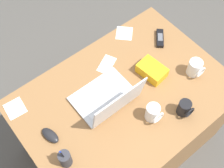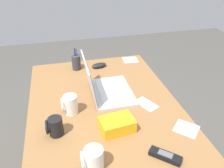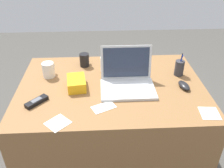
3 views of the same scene
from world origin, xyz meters
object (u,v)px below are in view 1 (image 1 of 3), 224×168
object	(u,v)px
laptop	(108,99)
coffee_mug_spare	(184,108)
computer_mouse	(50,135)
pen_holder	(65,159)
cordless_phone	(160,38)
coffee_mug_white	(195,68)
snack_bag	(152,70)
coffee_mug_tall	(153,113)

from	to	relation	value
laptop	coffee_mug_spare	size ratio (longest dim) A/B	3.52
computer_mouse	pen_holder	world-z (taller)	pen_holder
cordless_phone	pen_holder	xyz separation A→B (m)	(0.93, 0.29, 0.04)
coffee_mug_white	snack_bag	size ratio (longest dim) A/B	0.62
laptop	snack_bag	bearing A→B (deg)	178.43
coffee_mug_spare	coffee_mug_white	bearing A→B (deg)	-148.71
coffee_mug_white	cordless_phone	world-z (taller)	coffee_mug_white
coffee_mug_spare	pen_holder	world-z (taller)	pen_holder
laptop	coffee_mug_tall	bearing A→B (deg)	120.50
cordless_phone	coffee_mug_tall	bearing A→B (deg)	41.92
computer_mouse	snack_bag	xyz separation A→B (m)	(-0.70, 0.04, 0.02)
coffee_mug_white	coffee_mug_spare	distance (m)	0.28
coffee_mug_white	pen_holder	xyz separation A→B (m)	(0.91, -0.03, 0.00)
coffee_mug_white	cordless_phone	xyz separation A→B (m)	(-0.02, -0.32, -0.04)
cordless_phone	snack_bag	distance (m)	0.28
computer_mouse	coffee_mug_white	bearing A→B (deg)	156.39
cordless_phone	computer_mouse	bearing A→B (deg)	7.44
coffee_mug_white	cordless_phone	bearing A→B (deg)	-94.20
pen_holder	cordless_phone	bearing A→B (deg)	-162.84
pen_holder	snack_bag	bearing A→B (deg)	-169.87
coffee_mug_tall	pen_holder	size ratio (longest dim) A/B	0.66
laptop	coffee_mug_white	size ratio (longest dim) A/B	3.30
computer_mouse	coffee_mug_white	distance (m)	0.92
coffee_mug_tall	pen_holder	distance (m)	0.52
pen_holder	snack_bag	distance (m)	0.72
laptop	cordless_phone	size ratio (longest dim) A/B	2.55
coffee_mug_tall	cordless_phone	size ratio (longest dim) A/B	0.81
snack_bag	computer_mouse	bearing A→B (deg)	-3.40
laptop	snack_bag	world-z (taller)	laptop
computer_mouse	coffee_mug_tall	xyz separation A→B (m)	(-0.50, 0.26, 0.04)
laptop	coffee_mug_white	bearing A→B (deg)	162.76
coffee_mug_white	snack_bag	distance (m)	0.26
coffee_mug_white	laptop	bearing A→B (deg)	-17.24
coffee_mug_tall	pen_holder	world-z (taller)	pen_holder
snack_bag	coffee_mug_spare	bearing A→B (deg)	82.50
computer_mouse	coffee_mug_spare	xyz separation A→B (m)	(-0.66, 0.34, 0.03)
pen_holder	computer_mouse	bearing A→B (deg)	-93.96
cordless_phone	laptop	bearing A→B (deg)	15.41
laptop	coffee_mug_spare	xyz separation A→B (m)	(-0.29, 0.31, 0.00)
coffee_mug_spare	pen_holder	xyz separation A→B (m)	(0.67, -0.18, 0.01)
computer_mouse	cordless_phone	distance (m)	0.93
coffee_mug_tall	snack_bag	size ratio (longest dim) A/B	0.65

